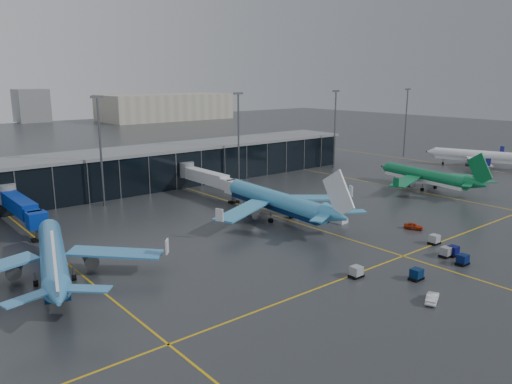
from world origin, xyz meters
TOP-DOWN VIEW (x-y plane):
  - ground at (0.00, 0.00)m, footprint 600.00×600.00m
  - terminal_pier at (0.00, 62.00)m, footprint 142.00×17.00m
  - jet_bridges at (-35.00, 42.99)m, footprint 94.00×27.50m
  - flood_masts at (5.00, 50.00)m, footprint 203.00×0.50m
  - distant_hangars at (49.94, 270.08)m, footprint 260.00×71.00m
  - taxi_lines at (10.00, 10.61)m, footprint 220.00×120.00m
  - airliner_arkefly at (-38.61, 12.53)m, footprint 42.65×45.88m
  - airliner_klm_near at (8.84, 16.12)m, footprint 38.74×43.38m
  - airliner_aer_lingus at (59.51, 12.52)m, footprint 37.73×41.41m
  - airliner_ba at (103.27, 19.57)m, footprint 44.56×47.60m
  - baggage_carts at (10.89, -19.38)m, footprint 25.28×10.07m
  - mobile_airstair at (16.98, 5.41)m, footprint 2.47×3.38m
  - service_van_red at (24.76, -7.25)m, footprint 2.86×3.99m
  - service_van_white at (-2.17, -27.89)m, footprint 4.15×2.87m

SIDE VIEW (x-z plane):
  - ground at x=0.00m, z-range 0.00..0.00m
  - taxi_lines at x=10.00m, z-range 0.00..0.02m
  - service_van_red at x=24.76m, z-range 0.00..1.26m
  - service_van_white at x=-2.17m, z-range 0.00..1.30m
  - baggage_carts at x=10.89m, z-range -0.09..1.61m
  - mobile_airstair at x=16.98m, z-range -0.95..2.49m
  - jet_bridges at x=-35.00m, z-range 0.95..8.15m
  - terminal_pier at x=0.00m, z-range 0.07..10.77m
  - airliner_aer_lingus at x=59.51m, z-range 0.00..11.26m
  - airliner_arkefly at x=-38.61m, z-range 0.00..11.75m
  - airliner_ba at x=103.27m, z-range 0.00..11.96m
  - airliner_klm_near at x=8.84m, z-range 0.00..12.60m
  - distant_hangars at x=49.94m, z-range -2.21..19.79m
  - flood_masts at x=5.00m, z-range 1.06..26.56m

